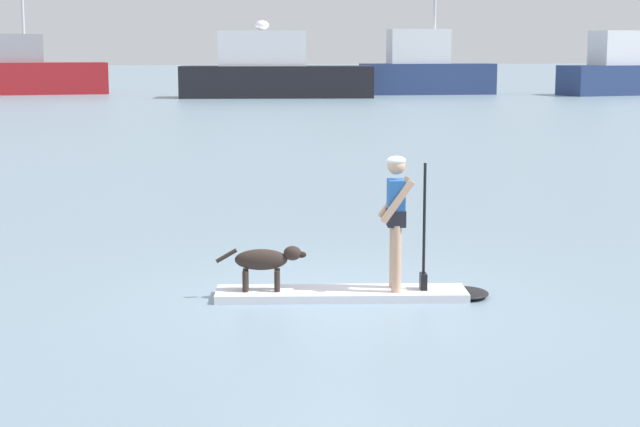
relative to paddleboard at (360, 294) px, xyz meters
name	(u,v)px	position (x,y,z in m)	size (l,w,h in m)	color
ground_plane	(341,298)	(-0.22, 0.05, -0.05)	(400.00, 400.00, 0.00)	gray
paddleboard	(360,294)	(0.00, 0.00, 0.00)	(3.43, 1.43, 0.10)	silver
person_paddler	(397,213)	(0.44, -0.11, 1.01)	(0.66, 0.56, 1.66)	tan
dog	(265,261)	(-1.13, 0.27, 0.42)	(1.10, 0.38, 0.55)	#2D231E
moored_boat_far_starboard	(13,71)	(-5.30, 62.63, 1.52)	(12.24, 3.81, 10.55)	maroon
moored_boat_outer	(273,73)	(10.84, 53.24, 1.54)	(12.70, 6.01, 4.87)	black
moored_boat_port	(425,70)	(22.03, 55.28, 1.63)	(9.34, 3.55, 10.66)	navy
moored_boat_far_port	(635,71)	(35.72, 51.06, 1.58)	(11.46, 3.98, 12.78)	navy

